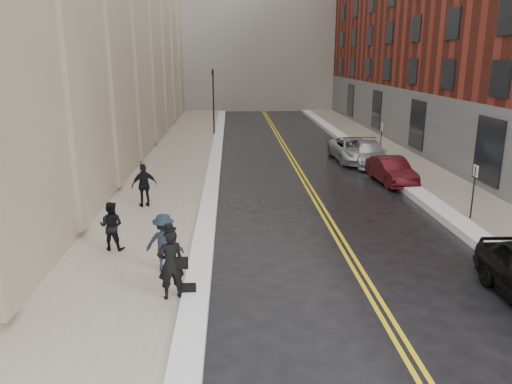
{
  "coord_description": "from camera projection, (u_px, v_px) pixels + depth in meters",
  "views": [
    {
      "loc": [
        -1.22,
        -9.76,
        6.16
      ],
      "look_at": [
        -0.39,
        6.9,
        1.6
      ],
      "focal_mm": 35.0,
      "sensor_mm": 36.0,
      "label": 1
    }
  ],
  "objects": [
    {
      "name": "snow_ridge_left",
      "position": [
        213.0,
        174.0,
        26.36
      ],
      "size": [
        0.7,
        60.8,
        0.26
      ],
      "primitive_type": "cube",
      "color": "white",
      "rests_on": "ground"
    },
    {
      "name": "parking_sign_near",
      "position": [
        474.0,
        188.0,
        18.82
      ],
      "size": [
        0.06,
        0.35,
        2.23
      ],
      "color": "black",
      "rests_on": "ground"
    },
    {
      "name": "sidewalk_right",
      "position": [
        421.0,
        173.0,
        26.91
      ],
      "size": [
        3.0,
        64.0,
        0.15
      ],
      "primitive_type": "cube",
      "color": "gray",
      "rests_on": "ground"
    },
    {
      "name": "pedestrian_c",
      "position": [
        144.0,
        185.0,
        20.42
      ],
      "size": [
        1.14,
        0.81,
        1.79
      ],
      "primitive_type": "imported",
      "rotation": [
        0.0,
        0.0,
        3.55
      ],
      "color": "black",
      "rests_on": "sidewalk_left"
    },
    {
      "name": "sidewalk_left",
      "position": [
        170.0,
        175.0,
        26.27
      ],
      "size": [
        4.0,
        64.0,
        0.15
      ],
      "primitive_type": "cube",
      "color": "gray",
      "rests_on": "ground"
    },
    {
      "name": "pedestrian_main",
      "position": [
        171.0,
        264.0,
        12.6
      ],
      "size": [
        0.79,
        0.65,
        1.86
      ],
      "primitive_type": "imported",
      "rotation": [
        0.0,
        0.0,
        3.48
      ],
      "color": "black",
      "rests_on": "sidewalk_left"
    },
    {
      "name": "car_maroon",
      "position": [
        391.0,
        170.0,
        24.83
      ],
      "size": [
        1.68,
        4.02,
        1.29
      ],
      "primitive_type": "imported",
      "rotation": [
        0.0,
        0.0,
        0.08
      ],
      "color": "#3F0B10",
      "rests_on": "ground"
    },
    {
      "name": "lane_stripe_b",
      "position": [
        304.0,
        175.0,
        26.63
      ],
      "size": [
        0.12,
        64.0,
        0.01
      ],
      "primitive_type": "cube",
      "color": "gold",
      "rests_on": "ground"
    },
    {
      "name": "ground",
      "position": [
        289.0,
        343.0,
        11.09
      ],
      "size": [
        160.0,
        160.0,
        0.0
      ],
      "primitive_type": "plane",
      "color": "black",
      "rests_on": "ground"
    },
    {
      "name": "lane_stripe_a",
      "position": [
        299.0,
        175.0,
        26.62
      ],
      "size": [
        0.12,
        64.0,
        0.01
      ],
      "primitive_type": "cube",
      "color": "gold",
      "rests_on": "ground"
    },
    {
      "name": "snow_ridge_right",
      "position": [
        388.0,
        172.0,
        26.8
      ],
      "size": [
        0.85,
        60.8,
        0.3
      ],
      "primitive_type": "cube",
      "color": "white",
      "rests_on": "ground"
    },
    {
      "name": "traffic_signal",
      "position": [
        213.0,
        97.0,
        39.05
      ],
      "size": [
        0.18,
        0.15,
        5.2
      ],
      "color": "black",
      "rests_on": "ground"
    },
    {
      "name": "pedestrian_a",
      "position": [
        111.0,
        226.0,
        15.84
      ],
      "size": [
        0.86,
        0.71,
        1.59
      ],
      "primitive_type": "imported",
      "rotation": [
        0.0,
        0.0,
        2.99
      ],
      "color": "black",
      "rests_on": "sidewalk_left"
    },
    {
      "name": "car_silver_far",
      "position": [
        354.0,
        150.0,
        30.04
      ],
      "size": [
        2.5,
        5.05,
        1.38
      ],
      "primitive_type": "imported",
      "rotation": [
        0.0,
        0.0,
        0.04
      ],
      "color": "#ABAEB3",
      "rests_on": "ground"
    },
    {
      "name": "parking_sign_far",
      "position": [
        381.0,
        138.0,
        30.38
      ],
      "size": [
        0.06,
        0.35,
        2.23
      ],
      "color": "black",
      "rests_on": "ground"
    },
    {
      "name": "car_silver_near",
      "position": [
        369.0,
        153.0,
        29.07
      ],
      "size": [
        2.23,
        4.74,
        1.34
      ],
      "primitive_type": "imported",
      "rotation": [
        0.0,
        0.0,
        -0.08
      ],
      "color": "#AAADB1",
      "rests_on": "ground"
    },
    {
      "name": "pedestrian_b",
      "position": [
        164.0,
        243.0,
        14.25
      ],
      "size": [
        1.2,
        0.82,
        1.71
      ],
      "primitive_type": "imported",
      "rotation": [
        0.0,
        0.0,
        2.96
      ],
      "color": "black",
      "rests_on": "sidewalk_left"
    }
  ]
}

